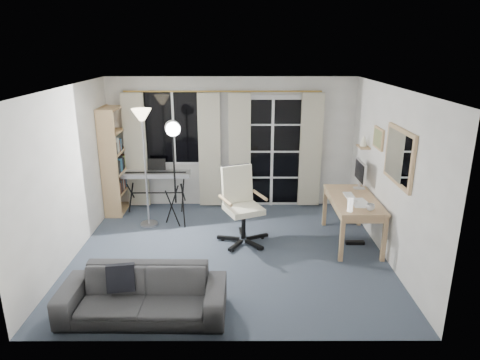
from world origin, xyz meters
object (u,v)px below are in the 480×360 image
Objects in this scene: bookshelf at (114,162)px; office_chair at (240,198)px; studio_light at (173,141)px; torchiere_lamp at (143,133)px; mug at (370,206)px; monitor at (360,172)px; sofa at (142,287)px; keyboard_piano at (156,175)px; desk at (353,204)px.

office_chair is (2.28, -1.27, -0.22)m from bookshelf.
office_chair is (1.06, -0.48, -0.78)m from studio_light.
torchiere_lamp reaches higher than mug.
monitor is (3.47, -0.20, -0.60)m from torchiere_lamp.
bookshelf is 1.22m from torchiere_lamp.
studio_light is 1.40m from office_chair.
monitor is 3.87m from sofa.
keyboard_piano reaches higher than mug.
monitor is at bearing -15.53° from keyboard_piano.
desk is (3.25, -1.35, -0.04)m from keyboard_piano.
desk is 0.73× the size of sofa.
torchiere_lamp is 2.87m from sofa.
mug reaches higher than sofa.
bookshelf is 3.70× the size of monitor.
torchiere_lamp is at bearing -45.09° from bookshelf.
torchiere_lamp reaches higher than office_chair.
mug is at bearing -95.63° from monitor.
studio_light is at bearing -60.21° from keyboard_piano.
bookshelf is 1.43× the size of desk.
studio_light is at bearing 159.64° from mug.
torchiere_lamp reaches higher than bookshelf.
mug is (3.35, -1.85, 0.10)m from keyboard_piano.
studio_light reaches higher than sofa.
mug is 0.06× the size of sofa.
studio_light is at bearing -33.63° from bookshelf.
monitor is 4.39× the size of mug.
bookshelf reaches higher than sofa.
bookshelf is at bearing 167.93° from monitor.
office_chair is (1.52, -1.26, 0.02)m from keyboard_piano.
desk is at bearing -23.46° from keyboard_piano.
studio_light reaches higher than mug.
studio_light is (0.49, -0.08, -0.11)m from torchiere_lamp.
keyboard_piano is 0.67× the size of sofa.
mug reaches higher than desk.
bookshelf reaches higher than mug.
torchiere_lamp is 3.53m from monitor.
sofa is at bearing -145.84° from desk.
bookshelf is 3.51m from sofa.
mug is at bearing -34.26° from studio_light.
sofa is at bearing -104.64° from studio_light.
sofa reaches higher than desk.
keyboard_piano is at bearing 165.59° from monitor.
torchiere_lamp is at bearing 157.11° from studio_light.
monitor is (0.20, 0.45, 0.36)m from desk.
studio_light reaches higher than monitor.
bookshelf reaches higher than studio_light.
keyboard_piano is at bearing 151.12° from mug.
sofa is at bearing -141.89° from monitor.
studio_light is 1.37× the size of desk.
mug is at bearing -78.51° from desk.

